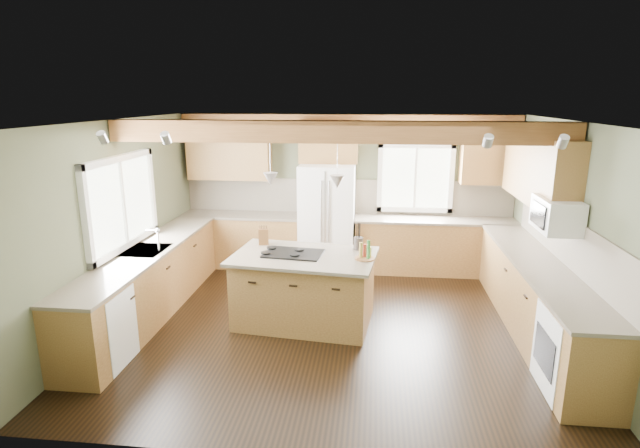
# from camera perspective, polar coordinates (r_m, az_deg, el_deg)

# --- Properties ---
(floor) EXTENTS (5.60, 5.60, 0.00)m
(floor) POSITION_cam_1_polar(r_m,az_deg,el_deg) (6.61, 1.65, -11.43)
(floor) COLOR black
(floor) RESTS_ON ground
(ceiling) EXTENTS (5.60, 5.60, 0.00)m
(ceiling) POSITION_cam_1_polar(r_m,az_deg,el_deg) (5.96, 1.83, 11.69)
(ceiling) COLOR silver
(ceiling) RESTS_ON wall_back
(wall_back) EXTENTS (5.60, 0.00, 5.60)m
(wall_back) POSITION_cam_1_polar(r_m,az_deg,el_deg) (8.59, 3.07, 3.80)
(wall_back) COLOR #4D533B
(wall_back) RESTS_ON ground
(wall_left) EXTENTS (0.00, 5.00, 5.00)m
(wall_left) POSITION_cam_1_polar(r_m,az_deg,el_deg) (6.95, -21.93, 0.20)
(wall_left) COLOR #4D533B
(wall_left) RESTS_ON ground
(wall_right) EXTENTS (0.00, 5.00, 5.00)m
(wall_right) POSITION_cam_1_polar(r_m,az_deg,el_deg) (6.57, 26.88, -1.12)
(wall_right) COLOR #4D533B
(wall_right) RESTS_ON ground
(ceiling_beam) EXTENTS (5.55, 0.26, 0.26)m
(ceiling_beam) POSITION_cam_1_polar(r_m,az_deg,el_deg) (6.02, 1.87, 10.48)
(ceiling_beam) COLOR brown
(ceiling_beam) RESTS_ON ceiling
(soffit_trim) EXTENTS (5.55, 0.20, 0.10)m
(soffit_trim) POSITION_cam_1_polar(r_m,az_deg,el_deg) (8.35, 3.14, 12.06)
(soffit_trim) COLOR brown
(soffit_trim) RESTS_ON ceiling
(backsplash_back) EXTENTS (5.58, 0.03, 0.58)m
(backsplash_back) POSITION_cam_1_polar(r_m,az_deg,el_deg) (8.59, 3.05, 3.19)
(backsplash_back) COLOR brown
(backsplash_back) RESTS_ON wall_back
(backsplash_right) EXTENTS (0.03, 3.70, 0.58)m
(backsplash_right) POSITION_cam_1_polar(r_m,az_deg,el_deg) (6.63, 26.52, -1.75)
(backsplash_right) COLOR brown
(backsplash_right) RESTS_ON wall_right
(base_cab_back_left) EXTENTS (2.02, 0.60, 0.88)m
(base_cab_back_left) POSITION_cam_1_polar(r_m,az_deg,el_deg) (8.79, -8.87, -1.89)
(base_cab_back_left) COLOR brown
(base_cab_back_left) RESTS_ON floor
(counter_back_left) EXTENTS (2.06, 0.64, 0.04)m
(counter_back_left) POSITION_cam_1_polar(r_m,az_deg,el_deg) (8.67, -8.98, 1.03)
(counter_back_left) COLOR brown
(counter_back_left) RESTS_ON base_cab_back_left
(base_cab_back_right) EXTENTS (2.62, 0.60, 0.88)m
(base_cab_back_right) POSITION_cam_1_polar(r_m,az_deg,el_deg) (8.55, 12.90, -2.54)
(base_cab_back_right) COLOR brown
(base_cab_back_right) RESTS_ON floor
(counter_back_right) EXTENTS (2.66, 0.64, 0.04)m
(counter_back_right) POSITION_cam_1_polar(r_m,az_deg,el_deg) (8.43, 13.07, 0.45)
(counter_back_right) COLOR brown
(counter_back_right) RESTS_ON base_cab_back_right
(base_cab_left) EXTENTS (0.60, 3.70, 0.88)m
(base_cab_left) POSITION_cam_1_polar(r_m,az_deg,el_deg) (7.11, -18.94, -6.50)
(base_cab_left) COLOR brown
(base_cab_left) RESTS_ON floor
(counter_left) EXTENTS (0.64, 3.74, 0.04)m
(counter_left) POSITION_cam_1_polar(r_m,az_deg,el_deg) (6.96, -19.25, -2.95)
(counter_left) COLOR brown
(counter_left) RESTS_ON base_cab_left
(base_cab_right) EXTENTS (0.60, 3.70, 0.88)m
(base_cab_right) POSITION_cam_1_polar(r_m,az_deg,el_deg) (6.78, 23.51, -7.97)
(base_cab_right) COLOR brown
(base_cab_right) RESTS_ON floor
(counter_right) EXTENTS (0.64, 3.74, 0.04)m
(counter_right) POSITION_cam_1_polar(r_m,az_deg,el_deg) (6.62, 23.91, -4.28)
(counter_right) COLOR brown
(counter_right) RESTS_ON base_cab_right
(upper_cab_back_left) EXTENTS (1.40, 0.35, 0.90)m
(upper_cab_back_left) POSITION_cam_1_polar(r_m,az_deg,el_deg) (8.66, -10.33, 8.02)
(upper_cab_back_left) COLOR brown
(upper_cab_back_left) RESTS_ON wall_back
(upper_cab_over_fridge) EXTENTS (0.96, 0.35, 0.70)m
(upper_cab_over_fridge) POSITION_cam_1_polar(r_m,az_deg,el_deg) (8.32, 0.99, 9.38)
(upper_cab_over_fridge) COLOR brown
(upper_cab_over_fridge) RESTS_ON wall_back
(upper_cab_right) EXTENTS (0.35, 2.20, 0.90)m
(upper_cab_right) POSITION_cam_1_polar(r_m,az_deg,el_deg) (7.23, 23.74, 5.80)
(upper_cab_right) COLOR brown
(upper_cab_right) RESTS_ON wall_right
(upper_cab_back_corner) EXTENTS (0.90, 0.35, 0.90)m
(upper_cab_back_corner) POSITION_cam_1_polar(r_m,az_deg,el_deg) (8.51, 18.84, 7.38)
(upper_cab_back_corner) COLOR brown
(upper_cab_back_corner) RESTS_ON wall_back
(window_left) EXTENTS (0.04, 1.60, 1.05)m
(window_left) POSITION_cam_1_polar(r_m,az_deg,el_deg) (6.93, -21.79, 2.30)
(window_left) COLOR white
(window_left) RESTS_ON wall_left
(window_back) EXTENTS (1.10, 0.04, 1.00)m
(window_back) POSITION_cam_1_polar(r_m,az_deg,el_deg) (8.54, 10.84, 5.20)
(window_back) COLOR white
(window_back) RESTS_ON wall_back
(sink) EXTENTS (0.50, 0.65, 0.03)m
(sink) POSITION_cam_1_polar(r_m,az_deg,el_deg) (6.96, -19.25, -2.91)
(sink) COLOR #262628
(sink) RESTS_ON counter_left
(faucet) EXTENTS (0.02, 0.02, 0.28)m
(faucet) POSITION_cam_1_polar(r_m,az_deg,el_deg) (6.85, -17.99, -1.83)
(faucet) COLOR #B2B2B7
(faucet) RESTS_ON sink
(dishwasher) EXTENTS (0.60, 0.60, 0.84)m
(dishwasher) POSITION_cam_1_polar(r_m,az_deg,el_deg) (6.06, -24.06, -10.82)
(dishwasher) COLOR white
(dishwasher) RESTS_ON floor
(oven) EXTENTS (0.60, 0.72, 0.84)m
(oven) POSITION_cam_1_polar(r_m,az_deg,el_deg) (5.66, 27.24, -12.98)
(oven) COLOR white
(oven) RESTS_ON floor
(microwave) EXTENTS (0.40, 0.70, 0.38)m
(microwave) POSITION_cam_1_polar(r_m,az_deg,el_deg) (6.39, 25.44, 0.97)
(microwave) COLOR white
(microwave) RESTS_ON wall_right
(pendant_left) EXTENTS (0.18, 0.18, 0.16)m
(pendant_left) POSITION_cam_1_polar(r_m,az_deg,el_deg) (6.25, -5.68, 5.12)
(pendant_left) COLOR #B2B2B7
(pendant_left) RESTS_ON ceiling
(pendant_right) EXTENTS (0.18, 0.18, 0.16)m
(pendant_right) POSITION_cam_1_polar(r_m,az_deg,el_deg) (6.05, 1.97, 4.86)
(pendant_right) COLOR #B2B2B7
(pendant_right) RESTS_ON ceiling
(refrigerator) EXTENTS (0.90, 0.74, 1.80)m
(refrigerator) POSITION_cam_1_polar(r_m,az_deg,el_deg) (8.33, 0.82, 0.66)
(refrigerator) COLOR white
(refrigerator) RESTS_ON floor
(island) EXTENTS (1.79, 1.21, 0.88)m
(island) POSITION_cam_1_polar(r_m,az_deg,el_deg) (6.53, -1.81, -7.56)
(island) COLOR olive
(island) RESTS_ON floor
(island_top) EXTENTS (1.92, 1.34, 0.04)m
(island_top) POSITION_cam_1_polar(r_m,az_deg,el_deg) (6.37, -1.84, -3.72)
(island_top) COLOR brown
(island_top) RESTS_ON island
(cooktop) EXTENTS (0.78, 0.57, 0.02)m
(cooktop) POSITION_cam_1_polar(r_m,az_deg,el_deg) (6.40, -3.07, -3.37)
(cooktop) COLOR black
(cooktop) RESTS_ON island_top
(knife_block) EXTENTS (0.15, 0.13, 0.22)m
(knife_block) POSITION_cam_1_polar(r_m,az_deg,el_deg) (6.82, -6.48, -1.43)
(knife_block) COLOR brown
(knife_block) RESTS_ON island_top
(utensil_crock) EXTENTS (0.14, 0.14, 0.16)m
(utensil_crock) POSITION_cam_1_polar(r_m,az_deg,el_deg) (6.59, 4.38, -2.21)
(utensil_crock) COLOR #3F3A33
(utensil_crock) RESTS_ON island_top
(bottle_tray) EXTENTS (0.30, 0.30, 0.23)m
(bottle_tray) POSITION_cam_1_polar(r_m,az_deg,el_deg) (6.19, 5.17, -2.99)
(bottle_tray) COLOR brown
(bottle_tray) RESTS_ON island_top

